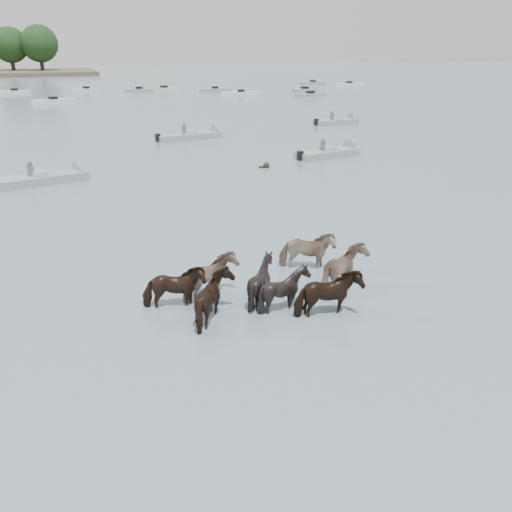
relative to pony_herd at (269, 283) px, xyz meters
name	(u,v)px	position (x,y,z in m)	size (l,w,h in m)	color
ground	(233,326)	(-1.58, -1.28, -0.57)	(400.00, 400.00, 0.00)	slate
pony_herd	(269,283)	(0.00, 0.00, 0.00)	(7.56, 4.81, 1.67)	black
swimming_pony	(266,166)	(7.15, 18.51, -0.47)	(0.72, 0.44, 0.44)	black
motorboat_b	(53,178)	(-5.78, 19.15, -0.35)	(5.84, 2.98, 1.92)	gray
motorboat_c	(198,135)	(6.14, 31.66, -0.35)	(6.25, 2.70, 1.92)	gray
motorboat_d	(336,153)	(13.31, 20.55, -0.35)	(5.56, 2.74, 1.92)	gray
motorboat_e	(342,121)	(21.89, 35.43, -0.34)	(5.08, 2.00, 1.92)	gray
distant_flotilla	(80,96)	(-0.41, 74.27, -0.31)	(103.96, 28.58, 0.93)	silver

